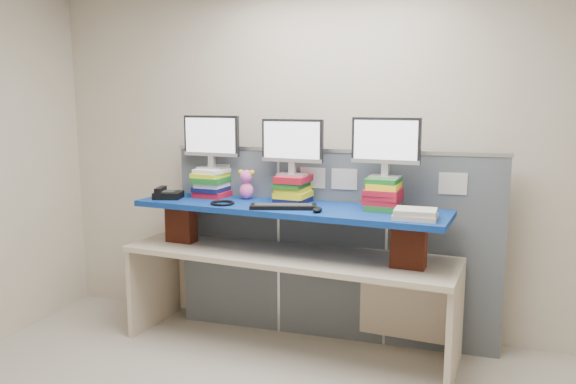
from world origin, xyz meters
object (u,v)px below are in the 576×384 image
(monitor_right, at_px, (386,144))
(keyboard, at_px, (283,206))
(desk, at_px, (288,271))
(blue_board, at_px, (288,208))
(monitor_left, at_px, (211,139))
(monitor_center, at_px, (292,144))
(desk_phone, at_px, (167,194))

(monitor_right, xyz_separation_m, keyboard, (-0.70, -0.17, -0.46))
(desk, distance_m, blue_board, 0.49)
(blue_board, distance_m, monitor_left, 0.88)
(monitor_left, height_order, monitor_center, monitor_left)
(keyboard, bearing_deg, blue_board, 77.28)
(monitor_left, height_order, monitor_right, same)
(desk, bearing_deg, monitor_center, 97.93)
(desk, relative_size, blue_board, 1.09)
(monitor_left, bearing_deg, keyboard, -18.27)
(desk, height_order, keyboard, keyboard)
(monitor_center, xyz_separation_m, monitor_right, (0.71, -0.07, 0.02))
(monitor_center, bearing_deg, monitor_left, -180.00)
(monitor_right, bearing_deg, desk, -170.36)
(desk, distance_m, monitor_left, 1.22)
(desk, bearing_deg, monitor_right, 9.64)
(monitor_left, height_order, desk_phone, monitor_left)
(monitor_right, relative_size, desk_phone, 2.00)
(desk, height_order, blue_board, blue_board)
(keyboard, bearing_deg, monitor_left, 141.05)
(desk_phone, bearing_deg, keyboard, -19.88)
(blue_board, xyz_separation_m, monitor_center, (-0.00, 0.12, 0.47))
(monitor_right, bearing_deg, monitor_left, 180.00)
(desk, bearing_deg, blue_board, 0.00)
(monitor_center, xyz_separation_m, keyboard, (0.01, -0.25, -0.44))
(desk, relative_size, monitor_right, 5.27)
(blue_board, height_order, desk_phone, desk_phone)
(monitor_center, relative_size, keyboard, 0.97)
(monitor_right, bearing_deg, keyboard, -160.28)
(blue_board, relative_size, keyboard, 4.68)
(keyboard, xyz_separation_m, desk_phone, (-1.02, 0.13, 0.02))
(monitor_right, height_order, desk_phone, monitor_right)
(monitor_center, bearing_deg, monitor_right, -0.00)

